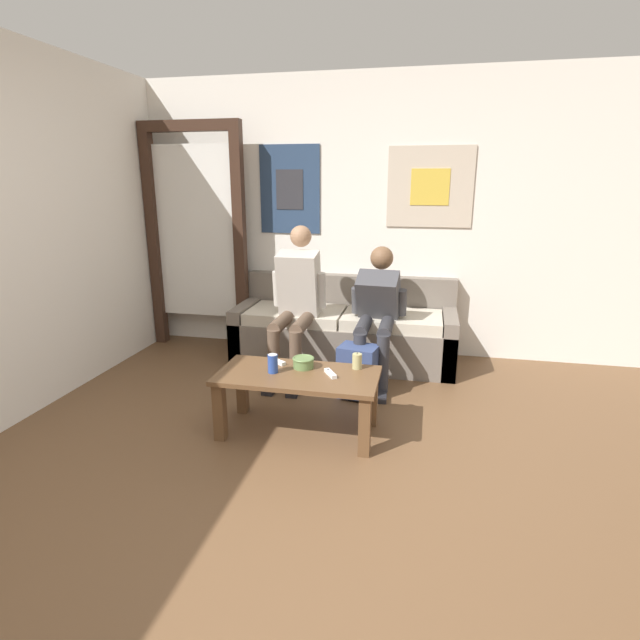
# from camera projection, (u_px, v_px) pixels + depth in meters

# --- Properties ---
(ground_plane) EXTENTS (18.00, 18.00, 0.00)m
(ground_plane) POSITION_uv_depth(u_px,v_px,m) (291.00, 531.00, 2.39)
(ground_plane) COLOR brown
(wall_back) EXTENTS (10.00, 0.07, 2.55)m
(wall_back) POSITION_uv_depth(u_px,v_px,m) (368.00, 218.00, 4.65)
(wall_back) COLOR white
(wall_back) RESTS_ON ground_plane
(door_frame) EXTENTS (1.00, 0.10, 2.15)m
(door_frame) POSITION_uv_depth(u_px,v_px,m) (196.00, 226.00, 4.80)
(door_frame) COLOR #382319
(door_frame) RESTS_ON ground_plane
(couch) EXTENTS (1.99, 0.74, 0.75)m
(couch) POSITION_uv_depth(u_px,v_px,m) (344.00, 332.00, 4.60)
(couch) COLOR #70665B
(couch) RESTS_ON ground_plane
(coffee_table) EXTENTS (1.04, 0.51, 0.41)m
(coffee_table) POSITION_uv_depth(u_px,v_px,m) (298.00, 385.00, 3.25)
(coffee_table) COLOR brown
(coffee_table) RESTS_ON ground_plane
(person_seated_adult) EXTENTS (0.47, 0.84, 1.25)m
(person_seated_adult) POSITION_uv_depth(u_px,v_px,m) (296.00, 297.00, 4.21)
(person_seated_adult) COLOR brown
(person_seated_adult) RESTS_ON ground_plane
(person_seated_teen) EXTENTS (0.47, 0.93, 1.08)m
(person_seated_teen) POSITION_uv_depth(u_px,v_px,m) (377.00, 309.00, 4.13)
(person_seated_teen) COLOR #2D2D33
(person_seated_teen) RESTS_ON ground_plane
(backpack) EXTENTS (0.32, 0.29, 0.41)m
(backpack) POSITION_uv_depth(u_px,v_px,m) (358.00, 373.00, 3.83)
(backpack) COLOR navy
(backpack) RESTS_ON ground_plane
(ceramic_bowl) EXTENTS (0.15, 0.15, 0.07)m
(ceramic_bowl) POSITION_uv_depth(u_px,v_px,m) (303.00, 362.00, 3.31)
(ceramic_bowl) COLOR #607F47
(ceramic_bowl) RESTS_ON coffee_table
(pillar_candle) EXTENTS (0.06, 0.06, 0.11)m
(pillar_candle) POSITION_uv_depth(u_px,v_px,m) (357.00, 361.00, 3.30)
(pillar_candle) COLOR tan
(pillar_candle) RESTS_ON coffee_table
(drink_can_blue) EXTENTS (0.07, 0.07, 0.12)m
(drink_can_blue) POSITION_uv_depth(u_px,v_px,m) (273.00, 363.00, 3.23)
(drink_can_blue) COLOR #28479E
(drink_can_blue) RESTS_ON coffee_table
(game_controller_near_left) EXTENTS (0.11, 0.14, 0.03)m
(game_controller_near_left) POSITION_uv_depth(u_px,v_px,m) (330.00, 373.00, 3.19)
(game_controller_near_left) COLOR white
(game_controller_near_left) RESTS_ON coffee_table
(game_controller_near_right) EXTENTS (0.14, 0.11, 0.03)m
(game_controller_near_right) POSITION_uv_depth(u_px,v_px,m) (277.00, 361.00, 3.41)
(game_controller_near_right) COLOR white
(game_controller_near_right) RESTS_ON coffee_table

